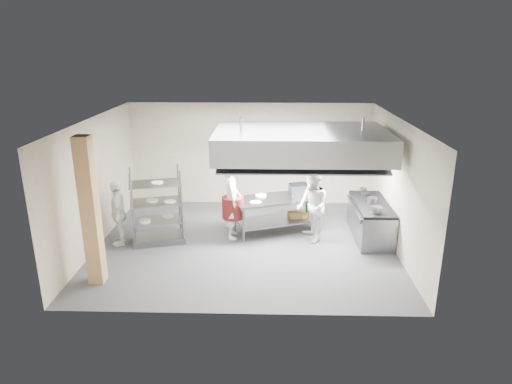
{
  "coord_description": "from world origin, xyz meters",
  "views": [
    {
      "loc": [
        0.54,
        -10.07,
        4.62
      ],
      "look_at": [
        0.25,
        0.2,
        1.25
      ],
      "focal_mm": 32.0,
      "sensor_mm": 36.0,
      "label": 1
    }
  ],
  "objects_px": {
    "cooking_range": "(370,221)",
    "chef_line": "(312,206)",
    "chef_plating": "(118,213)",
    "stockpot": "(372,200)",
    "island": "(278,214)",
    "griddle": "(299,189)",
    "pass_rack": "(157,206)",
    "chef_head": "(231,200)"
  },
  "relations": [
    {
      "from": "pass_rack",
      "to": "chef_plating",
      "type": "relative_size",
      "value": 1.15
    },
    {
      "from": "chef_plating",
      "to": "griddle",
      "type": "height_order",
      "value": "chef_plating"
    },
    {
      "from": "island",
      "to": "chef_plating",
      "type": "bearing_deg",
      "value": 172.87
    },
    {
      "from": "chef_head",
      "to": "chef_plating",
      "type": "distance_m",
      "value": 2.69
    },
    {
      "from": "stockpot",
      "to": "chef_head",
      "type": "bearing_deg",
      "value": -179.61
    },
    {
      "from": "pass_rack",
      "to": "chef_plating",
      "type": "xyz_separation_m",
      "value": [
        -0.89,
        -0.17,
        -0.12
      ]
    },
    {
      "from": "chef_line",
      "to": "island",
      "type": "bearing_deg",
      "value": -138.67
    },
    {
      "from": "island",
      "to": "chef_head",
      "type": "distance_m",
      "value": 1.31
    },
    {
      "from": "island",
      "to": "griddle",
      "type": "xyz_separation_m",
      "value": [
        0.55,
        0.35,
        0.57
      ]
    },
    {
      "from": "chef_head",
      "to": "chef_line",
      "type": "height_order",
      "value": "chef_head"
    },
    {
      "from": "chef_plating",
      "to": "chef_line",
      "type": "bearing_deg",
      "value": 79.36
    },
    {
      "from": "pass_rack",
      "to": "island",
      "type": "bearing_deg",
      "value": -2.29
    },
    {
      "from": "stockpot",
      "to": "pass_rack",
      "type": "bearing_deg",
      "value": -176.16
    },
    {
      "from": "island",
      "to": "chef_plating",
      "type": "xyz_separation_m",
      "value": [
        -3.79,
        -0.88,
        0.34
      ]
    },
    {
      "from": "pass_rack",
      "to": "chef_line",
      "type": "distance_m",
      "value": 3.72
    },
    {
      "from": "chef_plating",
      "to": "stockpot",
      "type": "bearing_deg",
      "value": 80.12
    },
    {
      "from": "stockpot",
      "to": "griddle",
      "type": "bearing_deg",
      "value": 157.47
    },
    {
      "from": "cooking_range",
      "to": "chef_line",
      "type": "relative_size",
      "value": 1.13
    },
    {
      "from": "chef_head",
      "to": "griddle",
      "type": "height_order",
      "value": "chef_head"
    },
    {
      "from": "cooking_range",
      "to": "island",
      "type": "bearing_deg",
      "value": 172.35
    },
    {
      "from": "cooking_range",
      "to": "chef_plating",
      "type": "xyz_separation_m",
      "value": [
        -6.08,
        -0.58,
        0.37
      ]
    },
    {
      "from": "stockpot",
      "to": "cooking_range",
      "type": "bearing_deg",
      "value": 77.61
    },
    {
      "from": "pass_rack",
      "to": "stockpot",
      "type": "xyz_separation_m",
      "value": [
        5.18,
        0.35,
        0.07
      ]
    },
    {
      "from": "pass_rack",
      "to": "cooking_range",
      "type": "relative_size",
      "value": 0.91
    },
    {
      "from": "island",
      "to": "chef_line",
      "type": "relative_size",
      "value": 1.25
    },
    {
      "from": "island",
      "to": "stockpot",
      "type": "bearing_deg",
      "value": -29.42
    },
    {
      "from": "pass_rack",
      "to": "stockpot",
      "type": "bearing_deg",
      "value": -12.31
    },
    {
      "from": "griddle",
      "to": "stockpot",
      "type": "height_order",
      "value": "griddle"
    },
    {
      "from": "chef_line",
      "to": "griddle",
      "type": "bearing_deg",
      "value": -178.3
    },
    {
      "from": "chef_head",
      "to": "cooking_range",
      "type": "bearing_deg",
      "value": -96.1
    },
    {
      "from": "chef_plating",
      "to": "stockpot",
      "type": "distance_m",
      "value": 6.09
    },
    {
      "from": "pass_rack",
      "to": "cooking_range",
      "type": "bearing_deg",
      "value": -11.66
    },
    {
      "from": "griddle",
      "to": "stockpot",
      "type": "relative_size",
      "value": 2.07
    },
    {
      "from": "cooking_range",
      "to": "griddle",
      "type": "relative_size",
      "value": 4.12
    },
    {
      "from": "pass_rack",
      "to": "griddle",
      "type": "distance_m",
      "value": 3.61
    },
    {
      "from": "pass_rack",
      "to": "chef_line",
      "type": "height_order",
      "value": "pass_rack"
    },
    {
      "from": "chef_head",
      "to": "chef_line",
      "type": "distance_m",
      "value": 1.97
    },
    {
      "from": "island",
      "to": "chef_line",
      "type": "distance_m",
      "value": 1.07
    },
    {
      "from": "chef_head",
      "to": "island",
      "type": "bearing_deg",
      "value": -78.64
    },
    {
      "from": "griddle",
      "to": "chef_plating",
      "type": "bearing_deg",
      "value": -177.19
    },
    {
      "from": "pass_rack",
      "to": "chef_plating",
      "type": "height_order",
      "value": "pass_rack"
    },
    {
      "from": "stockpot",
      "to": "chef_line",
      "type": "bearing_deg",
      "value": -172.76
    }
  ]
}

